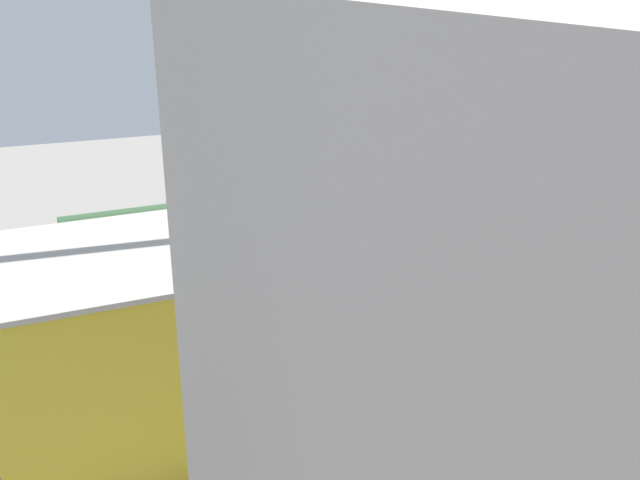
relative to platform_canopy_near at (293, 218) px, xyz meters
The scene contains 26 objects.
ground_plane 12.99m from the platform_canopy_near, 79.15° to the left, with size 182.08×182.08×0.00m, color gray.
rail_bed 10.05m from the platform_canopy_near, 75.41° to the right, with size 113.80×14.24×0.01m, color #665E54.
street_asphalt 17.27m from the platform_canopy_near, 82.04° to the left, with size 113.80×9.00×0.01m, color #38383D.
track_rails 9.98m from the platform_canopy_near, 75.41° to the right, with size 113.69×12.89×0.12m.
platform_canopy_near is the anchor object (origin of this frame).
platform_canopy_far 7.04m from the platform_canopy_near, 94.48° to the right, with size 51.33×7.05×4.07m.
locomotive 16.45m from the platform_canopy_near, 132.27° to the right, with size 16.51×3.48×5.12m.
passenger_coach 36.42m from the platform_canopy_near, 160.65° to the right, with size 16.78×3.55×6.21m.
freight_coach_far 22.60m from the platform_canopy_near, 14.95° to the right, with size 20.11×3.87×6.16m.
parked_car_0 20.15m from the platform_canopy_near, 136.40° to the left, with size 4.17×2.05×1.62m.
parked_car_1 15.15m from the platform_canopy_near, 110.74° to the left, with size 4.86×1.97×1.80m.
parked_car_2 13.94m from the platform_canopy_near, 81.12° to the left, with size 4.21×1.85×1.80m.
parked_car_3 17.05m from the platform_canopy_near, 50.62° to the left, with size 4.41×1.91×1.62m.
parked_car_4 23.63m from the platform_canopy_near, 34.73° to the left, with size 4.31×1.83×1.89m.
parked_car_5 30.14m from the platform_canopy_near, 26.28° to the left, with size 4.50×2.00×1.73m.
construction_building 42.75m from the platform_canopy_near, 63.15° to the left, with size 36.31×17.45×16.56m, color yellow.
construction_roof_slab 44.42m from the platform_canopy_near, 63.15° to the left, with size 36.91×18.05×0.40m, color #B7B2A8.
tower_crane 39.20m from the platform_canopy_near, 90.19° to the left, with size 29.62×3.87×41.40m.
box_truck_0 37.04m from the platform_canopy_near, 42.36° to the left, with size 9.72×2.95×3.16m.
box_truck_1 38.16m from the platform_canopy_near, 40.70° to the left, with size 8.67×2.78×3.53m.
street_tree_0 24.48m from the platform_canopy_near, 66.77° to the left, with size 4.63×4.63×6.66m.
street_tree_1 23.30m from the platform_canopy_near, 72.41° to the left, with size 6.10×6.10×8.03m.
street_tree_2 34.73m from the platform_canopy_near, 40.19° to the left, with size 4.02×4.02×6.94m.
street_tree_3 22.57m from the platform_canopy_near, 75.46° to the left, with size 4.77×4.77×7.99m.
street_tree_4 21.32m from the platform_canopy_near, 79.06° to the left, with size 5.34×5.34×7.57m.
traffic_light 21.27m from the platform_canopy_near, 90.73° to the left, with size 0.50×0.36×6.87m.
Camera 1 is at (28.58, 79.46, 37.63)m, focal length 40.18 mm.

